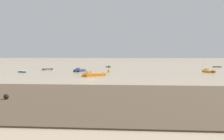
# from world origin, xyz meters

# --- Properties ---
(ground_plane) EXTENTS (800.00, 800.00, 0.00)m
(ground_plane) POSITION_xyz_m (0.00, 0.00, 0.00)
(ground_plane) COLOR tan
(mudflat_shore) EXTENTS (322.74, 26.85, 0.13)m
(mudflat_shore) POSITION_xyz_m (8.50, -24.03, 0.06)
(mudflat_shore) COLOR #4C3D2D
(mudflat_shore) RESTS_ON ground
(tidal_rock_right) EXTENTS (0.62, 0.62, 0.62)m
(tidal_rock_right) POSITION_xyz_m (-5.05, -26.34, 0.44)
(tidal_rock_right) COLOR #2D2116
(tidal_rock_right) RESTS_ON mudflat_shore
(motorboat_moored_0) EXTENTS (6.35, 5.66, 2.18)m
(motorboat_moored_0) POSITION_xyz_m (-1.13, 8.99, 0.30)
(motorboat_moored_0) COLOR orange
(motorboat_moored_0) RESTS_ON ground
(rowboat_moored_1) EXTENTS (4.44, 3.14, 0.67)m
(rowboat_moored_1) POSITION_xyz_m (-20.46, 34.42, 0.18)
(rowboat_moored_1) COLOR white
(rowboat_moored_1) RESTS_ON ground
(motorboat_moored_2) EXTENTS (3.11, 5.74, 1.87)m
(motorboat_moored_2) POSITION_xyz_m (31.20, 26.91, 0.26)
(motorboat_moored_2) COLOR orange
(motorboat_moored_2) RESTS_ON ground
(motorboat_moored_3) EXTENTS (3.23, 5.92, 1.93)m
(motorboat_moored_3) POSITION_xyz_m (-7.83, 25.78, 0.26)
(motorboat_moored_3) COLOR navy
(motorboat_moored_3) RESTS_ON ground
(rowboat_moored_2) EXTENTS (4.12, 3.43, 0.64)m
(rowboat_moored_2) POSITION_xyz_m (-24.00, 21.70, 0.17)
(rowboat_moored_2) COLOR #197084
(rowboat_moored_2) RESTS_ON ground
(rowboat_moored_3) EXTENTS (3.04, 3.52, 0.55)m
(rowboat_moored_3) POSITION_xyz_m (-1.76, 57.14, 0.15)
(rowboat_moored_3) COLOR #197084
(rowboat_moored_3) RESTS_ON ground
(rowboat_moored_4) EXTENTS (3.99, 2.18, 0.60)m
(rowboat_moored_4) POSITION_xyz_m (43.76, 59.89, 0.16)
(rowboat_moored_4) COLOR gray
(rowboat_moored_4) RESTS_ON ground
(channel_buoy) EXTENTS (0.90, 0.90, 2.30)m
(channel_buoy) POSITION_xyz_m (1.75, 24.07, 0.46)
(channel_buoy) COLOR gold
(channel_buoy) RESTS_ON ground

